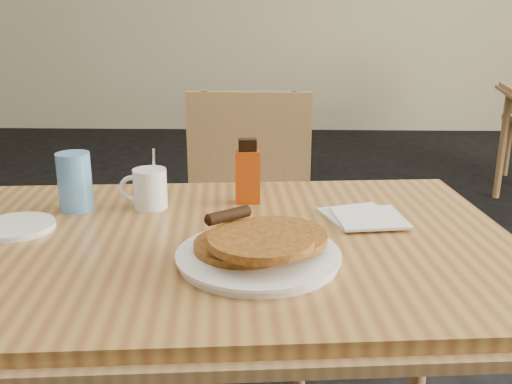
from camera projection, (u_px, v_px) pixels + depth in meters
main_table at (224, 257)px, 1.16m from camera, size 1.29×0.93×0.75m
chair_main_far at (248, 208)px, 1.91m from camera, size 0.42×0.42×0.93m
pancake_plate at (259, 249)px, 1.03m from camera, size 0.30×0.30×0.09m
coffee_mug at (149, 188)px, 1.31m from camera, size 0.11×0.08×0.14m
syrup_bottle at (248, 173)px, 1.34m from camera, size 0.06×0.04×0.15m
napkin_stack at (364, 217)px, 1.25m from camera, size 0.19×0.20×0.01m
blue_tumbler at (75, 182)px, 1.29m from camera, size 0.08×0.08×0.13m
side_saucer at (16, 227)px, 1.19m from camera, size 0.18×0.18×0.01m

